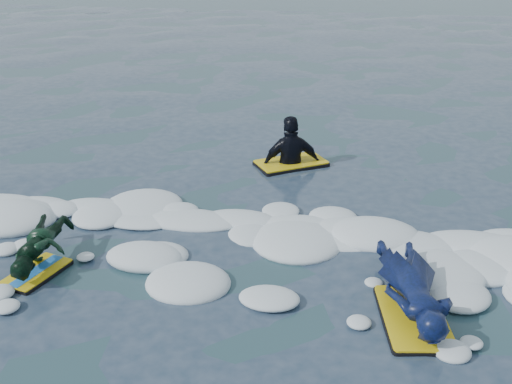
% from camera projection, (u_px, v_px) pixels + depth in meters
% --- Properties ---
extents(ground, '(120.00, 120.00, 0.00)m').
position_uv_depth(ground, '(188.00, 286.00, 7.08)').
color(ground, '#1B3441').
rests_on(ground, ground).
extents(foam_band, '(12.00, 3.10, 0.30)m').
position_uv_depth(foam_band, '(210.00, 242.00, 8.01)').
color(foam_band, white).
rests_on(foam_band, ground).
extents(prone_woman_unit, '(0.95, 1.83, 0.46)m').
position_uv_depth(prone_woman_unit, '(414.00, 291.00, 6.55)').
color(prone_woman_unit, black).
rests_on(prone_woman_unit, ground).
extents(prone_child_unit, '(0.65, 1.24, 0.46)m').
position_uv_depth(prone_child_unit, '(42.00, 249.00, 7.36)').
color(prone_child_unit, black).
rests_on(prone_child_unit, ground).
extents(waiting_rider_unit, '(1.28, 1.14, 1.69)m').
position_uv_depth(waiting_rider_unit, '(291.00, 166.00, 10.39)').
color(waiting_rider_unit, black).
rests_on(waiting_rider_unit, ground).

